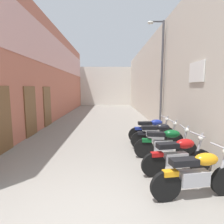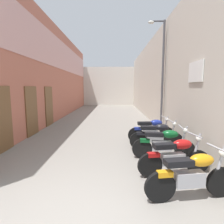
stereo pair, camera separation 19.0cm
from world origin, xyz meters
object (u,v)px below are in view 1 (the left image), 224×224
(motorcycle_nearest, at_px, (197,174))
(motorcycle_fourth, at_px, (157,135))
(motorcycle_third, at_px, (165,143))
(motorcycle_second, at_px, (178,155))
(street_lamp, at_px, (160,69))
(motorcycle_fifth, at_px, (152,130))

(motorcycle_nearest, distance_m, motorcycle_fourth, 2.89)
(motorcycle_third, bearing_deg, motorcycle_fourth, 90.00)
(motorcycle_fourth, bearing_deg, motorcycle_third, -90.00)
(motorcycle_second, xyz_separation_m, motorcycle_third, (0.00, 1.01, 0.00))
(motorcycle_nearest, relative_size, street_lamp, 0.36)
(motorcycle_third, bearing_deg, motorcycle_second, -90.00)
(motorcycle_nearest, distance_m, motorcycle_fifth, 3.71)
(motorcycle_second, distance_m, motorcycle_fifth, 2.75)
(motorcycle_second, relative_size, motorcycle_fifth, 0.99)
(motorcycle_nearest, xyz_separation_m, motorcycle_fifth, (0.00, 3.71, 0.00))
(motorcycle_second, xyz_separation_m, motorcycle_fourth, (0.00, 1.92, 0.00))
(motorcycle_second, relative_size, street_lamp, 0.36)
(motorcycle_fourth, bearing_deg, motorcycle_fifth, 90.00)
(motorcycle_fourth, bearing_deg, street_lamp, 74.15)
(motorcycle_nearest, bearing_deg, motorcycle_fourth, 90.00)
(motorcycle_third, xyz_separation_m, motorcycle_fifth, (0.00, 1.74, 0.00))
(motorcycle_fifth, distance_m, street_lamp, 3.08)
(motorcycle_nearest, relative_size, motorcycle_fourth, 0.99)
(motorcycle_second, distance_m, motorcycle_fourth, 1.92)
(motorcycle_second, bearing_deg, motorcycle_fifth, 90.00)
(motorcycle_third, height_order, motorcycle_fifth, same)
(motorcycle_fourth, bearing_deg, motorcycle_second, -90.00)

